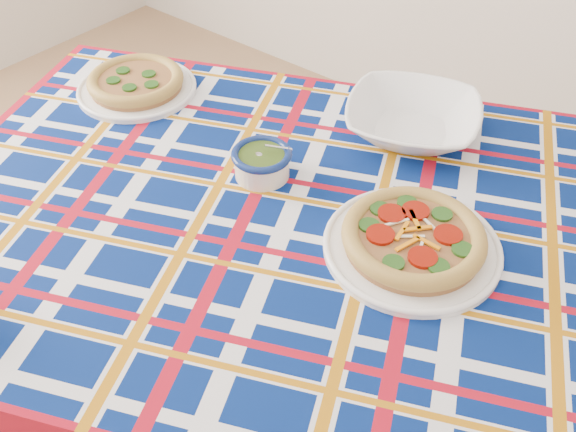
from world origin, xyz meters
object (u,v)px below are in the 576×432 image
Objects in this scene: dining_table at (329,252)px; serving_bowl at (412,119)px; main_focaccia_plate at (413,237)px; pesto_bowl at (262,161)px.

serving_bowl is (-0.04, 0.36, 0.12)m from dining_table.
pesto_bowl is at bearing -179.44° from main_focaccia_plate.
pesto_bowl is at bearing -116.51° from serving_bowl.
main_focaccia_plate is (0.16, 0.03, 0.11)m from dining_table.
serving_bowl is at bearing 63.49° from pesto_bowl.
pesto_bowl is 0.42× the size of serving_bowl.
serving_bowl is at bearing 72.37° from dining_table.
dining_table is 15.25× the size of pesto_bowl.
pesto_bowl reaches higher than dining_table.
dining_table is 0.38m from serving_bowl.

